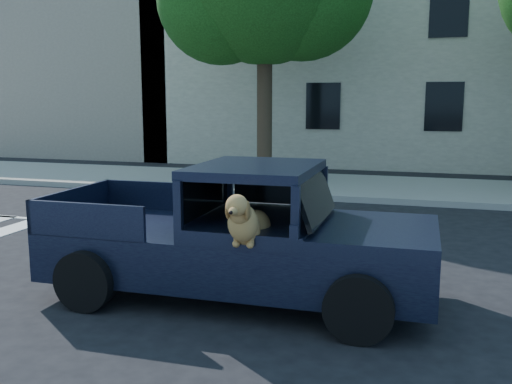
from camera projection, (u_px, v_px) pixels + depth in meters
ground at (367, 317)px, 6.56m from camera, size 120.00×120.00×0.00m
far_sidewalk at (404, 189)px, 15.23m from camera, size 60.00×4.00×0.15m
building_main at (504, 41)px, 20.54m from camera, size 26.00×6.00×9.00m
building_left at (73, 64)px, 25.78m from camera, size 12.00×6.00×8.00m
pickup_truck at (232, 253)px, 7.11m from camera, size 4.76×2.44×1.70m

